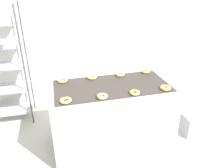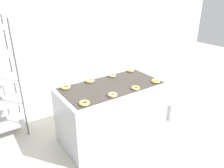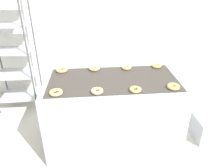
{
  "view_description": "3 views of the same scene",
  "coord_description": "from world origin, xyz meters",
  "px_view_note": "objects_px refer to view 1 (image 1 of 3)",
  "views": [
    {
      "loc": [
        -0.66,
        -1.81,
        2.07
      ],
      "look_at": [
        0.0,
        0.66,
        0.9
      ],
      "focal_mm": 35.0,
      "sensor_mm": 36.0,
      "label": 1
    },
    {
      "loc": [
        -1.66,
        -1.77,
        2.19
      ],
      "look_at": [
        0.0,
        0.66,
        0.9
      ],
      "focal_mm": 35.0,
      "sensor_mm": 36.0,
      "label": 2
    },
    {
      "loc": [
        -0.23,
        -1.59,
        1.97
      ],
      "look_at": [
        0.0,
        0.81,
        0.74
      ],
      "focal_mm": 35.0,
      "sensor_mm": 36.0,
      "label": 3
    }
  ],
  "objects_px": {
    "glaze_bin": "(190,122)",
    "donut_near_left": "(66,100)",
    "fryer_machine": "(112,115)",
    "donut_far_midleft": "(92,77)",
    "donut_near_midright": "(135,93)",
    "donut_far_left": "(62,80)",
    "donut_far_midright": "(120,74)",
    "donut_far_right": "(146,71)",
    "baking_rack_cart": "(6,66)",
    "donut_near_right": "(165,88)",
    "donut_near_midleft": "(102,96)"
  },
  "relations": [
    {
      "from": "fryer_machine",
      "to": "donut_far_right",
      "type": "relative_size",
      "value": 12.21
    },
    {
      "from": "fryer_machine",
      "to": "donut_far_left",
      "type": "distance_m",
      "value": 0.82
    },
    {
      "from": "fryer_machine",
      "to": "donut_far_midright",
      "type": "bearing_deg",
      "value": 55.72
    },
    {
      "from": "fryer_machine",
      "to": "donut_far_midright",
      "type": "xyz_separation_m",
      "value": [
        0.2,
        0.29,
        0.46
      ]
    },
    {
      "from": "donut_far_left",
      "to": "donut_far_midright",
      "type": "relative_size",
      "value": 1.11
    },
    {
      "from": "donut_near_right",
      "to": "baking_rack_cart",
      "type": "bearing_deg",
      "value": 147.71
    },
    {
      "from": "donut_far_midright",
      "to": "donut_near_midleft",
      "type": "bearing_deg",
      "value": -123.85
    },
    {
      "from": "fryer_machine",
      "to": "donut_near_midright",
      "type": "relative_size",
      "value": 12.75
    },
    {
      "from": "fryer_machine",
      "to": "baking_rack_cart",
      "type": "bearing_deg",
      "value": 144.88
    },
    {
      "from": "glaze_bin",
      "to": "donut_far_left",
      "type": "relative_size",
      "value": 2.66
    },
    {
      "from": "donut_near_midleft",
      "to": "donut_near_right",
      "type": "bearing_deg",
      "value": 0.95
    },
    {
      "from": "donut_far_right",
      "to": "donut_near_right",
      "type": "bearing_deg",
      "value": -88.4
    },
    {
      "from": "donut_far_midleft",
      "to": "donut_near_midleft",
      "type": "bearing_deg",
      "value": -88.6
    },
    {
      "from": "donut_near_midright",
      "to": "fryer_machine",
      "type": "bearing_deg",
      "value": 123.37
    },
    {
      "from": "glaze_bin",
      "to": "donut_far_midright",
      "type": "xyz_separation_m",
      "value": [
        -1.01,
        0.37,
        0.75
      ]
    },
    {
      "from": "donut_near_left",
      "to": "donut_far_midright",
      "type": "relative_size",
      "value": 1.06
    },
    {
      "from": "donut_near_left",
      "to": "donut_far_left",
      "type": "relative_size",
      "value": 0.95
    },
    {
      "from": "donut_far_left",
      "to": "donut_far_right",
      "type": "distance_m",
      "value": 1.21
    },
    {
      "from": "fryer_machine",
      "to": "donut_far_right",
      "type": "distance_m",
      "value": 0.81
    },
    {
      "from": "fryer_machine",
      "to": "donut_near_right",
      "type": "bearing_deg",
      "value": -24.97
    },
    {
      "from": "glaze_bin",
      "to": "donut_far_left",
      "type": "distance_m",
      "value": 2.01
    },
    {
      "from": "fryer_machine",
      "to": "glaze_bin",
      "type": "relative_size",
      "value": 4.22
    },
    {
      "from": "donut_far_right",
      "to": "baking_rack_cart",
      "type": "bearing_deg",
      "value": 161.03
    },
    {
      "from": "donut_far_midleft",
      "to": "donut_far_right",
      "type": "distance_m",
      "value": 0.8
    },
    {
      "from": "donut_near_midright",
      "to": "donut_near_right",
      "type": "height_order",
      "value": "donut_near_right"
    },
    {
      "from": "donut_far_midleft",
      "to": "donut_far_midright",
      "type": "bearing_deg",
      "value": -1.76
    },
    {
      "from": "donut_far_left",
      "to": "donut_far_midleft",
      "type": "relative_size",
      "value": 1.0
    },
    {
      "from": "donut_near_left",
      "to": "donut_near_right",
      "type": "distance_m",
      "value": 1.22
    },
    {
      "from": "donut_near_right",
      "to": "donut_far_right",
      "type": "xyz_separation_m",
      "value": [
        -0.02,
        0.59,
        -0.0
      ]
    },
    {
      "from": "donut_far_right",
      "to": "fryer_machine",
      "type": "bearing_deg",
      "value": -152.69
    },
    {
      "from": "glaze_bin",
      "to": "donut_near_midleft",
      "type": "xyz_separation_m",
      "value": [
        -1.41,
        -0.21,
        0.75
      ]
    },
    {
      "from": "baking_rack_cart",
      "to": "glaze_bin",
      "type": "xyz_separation_m",
      "value": [
        2.63,
        -1.08,
        -0.79
      ]
    },
    {
      "from": "glaze_bin",
      "to": "donut_near_left",
      "type": "relative_size",
      "value": 2.79
    },
    {
      "from": "donut_near_left",
      "to": "donut_near_midleft",
      "type": "bearing_deg",
      "value": -1.4
    },
    {
      "from": "baking_rack_cart",
      "to": "donut_far_left",
      "type": "relative_size",
      "value": 13.08
    },
    {
      "from": "donut_near_left",
      "to": "donut_near_midright",
      "type": "bearing_deg",
      "value": -1.03
    },
    {
      "from": "baking_rack_cart",
      "to": "donut_near_midleft",
      "type": "xyz_separation_m",
      "value": [
        1.22,
        -1.3,
        -0.04
      ]
    },
    {
      "from": "donut_near_midleft",
      "to": "donut_near_midright",
      "type": "height_order",
      "value": "donut_near_midleft"
    },
    {
      "from": "donut_near_left",
      "to": "fryer_machine",
      "type": "bearing_deg",
      "value": 25.26
    },
    {
      "from": "donut_near_left",
      "to": "donut_far_midright",
      "type": "bearing_deg",
      "value": 35.55
    },
    {
      "from": "donut_near_midright",
      "to": "donut_far_right",
      "type": "xyz_separation_m",
      "value": [
        0.39,
        0.61,
        0.0
      ]
    },
    {
      "from": "donut_near_midleft",
      "to": "donut_far_right",
      "type": "height_order",
      "value": "same"
    },
    {
      "from": "donut_near_midleft",
      "to": "donut_far_midleft",
      "type": "relative_size",
      "value": 0.91
    },
    {
      "from": "donut_near_left",
      "to": "donut_far_right",
      "type": "xyz_separation_m",
      "value": [
        1.2,
        0.59,
        0.0
      ]
    },
    {
      "from": "baking_rack_cart",
      "to": "donut_far_midright",
      "type": "xyz_separation_m",
      "value": [
        1.62,
        -0.71,
        -0.04
      ]
    },
    {
      "from": "fryer_machine",
      "to": "donut_near_midleft",
      "type": "height_order",
      "value": "donut_near_midleft"
    },
    {
      "from": "donut_near_left",
      "to": "donut_near_midright",
      "type": "relative_size",
      "value": 1.08
    },
    {
      "from": "donut_near_left",
      "to": "donut_far_midright",
      "type": "xyz_separation_m",
      "value": [
        0.81,
        0.58,
        0.0
      ]
    },
    {
      "from": "fryer_machine",
      "to": "donut_far_midleft",
      "type": "distance_m",
      "value": 0.59
    },
    {
      "from": "glaze_bin",
      "to": "donut_near_midright",
      "type": "bearing_deg",
      "value": -167.93
    }
  ]
}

